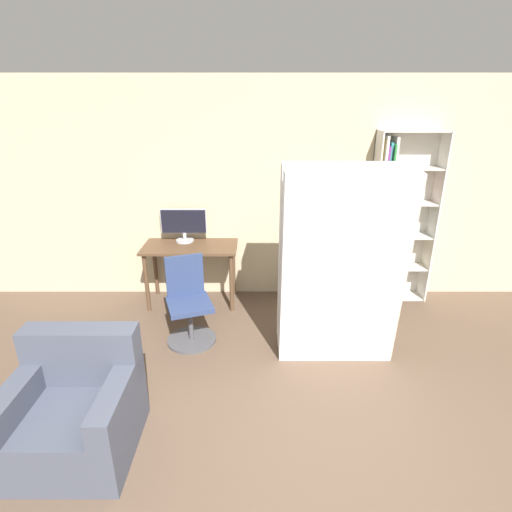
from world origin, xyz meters
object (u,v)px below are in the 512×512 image
object	(u,v)px
mattress_far	(337,260)
monitor	(185,224)
armchair	(77,409)
office_chair	(190,308)
bookshelf	(394,224)
mattress_near	(344,272)

from	to	relation	value
mattress_far	monitor	bearing A→B (deg)	147.26
monitor	armchair	distance (m)	2.56
monitor	office_chair	size ratio (longest dim) A/B	0.62
monitor	bookshelf	xyz separation A→B (m)	(2.58, 0.01, -0.00)
mattress_near	mattress_far	xyz separation A→B (m)	(0.00, 0.31, -0.00)
monitor	bookshelf	world-z (taller)	bookshelf
bookshelf	armchair	distance (m)	3.93
bookshelf	armchair	world-z (taller)	bookshelf
monitor	office_chair	xyz separation A→B (m)	(0.18, -1.01, -0.63)
mattress_far	armchair	world-z (taller)	mattress_far
monitor	mattress_far	distance (m)	2.00
armchair	office_chair	bearing A→B (deg)	67.16
monitor	mattress_near	world-z (taller)	mattress_near
office_chair	mattress_far	bearing A→B (deg)	-2.76
monitor	mattress_far	xyz separation A→B (m)	(1.68, -1.08, -0.05)
bookshelf	mattress_far	bearing A→B (deg)	-129.58
monitor	mattress_near	distance (m)	2.18
mattress_far	armchair	size ratio (longest dim) A/B	2.23
office_chair	monitor	bearing A→B (deg)	100.31
mattress_near	monitor	bearing A→B (deg)	140.30
mattress_far	armchair	bearing A→B (deg)	-147.10
office_chair	bookshelf	bearing A→B (deg)	23.04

